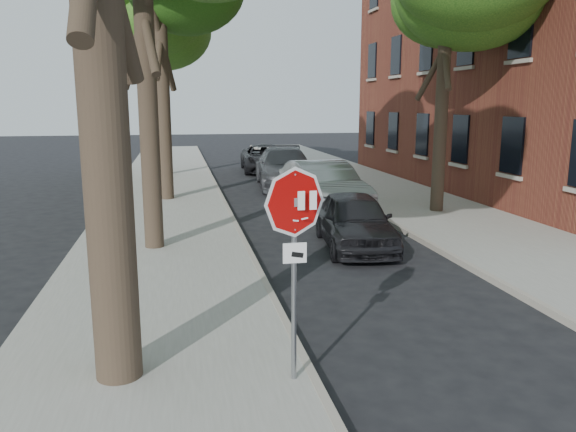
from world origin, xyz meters
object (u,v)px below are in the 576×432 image
object	(u,v)px
stop_sign	(295,234)
car_c	(285,168)
car_a	(355,220)
tree_far	(156,19)
car_d	(265,158)
car_b	(323,187)

from	to	relation	value
stop_sign	car_c	size ratio (longest dim) A/B	0.47
stop_sign	car_c	bearing A→B (deg)	79.51
stop_sign	car_a	xyz separation A→B (m)	(2.84, 6.48, -1.28)
tree_far	car_d	distance (m)	8.39
tree_far	car_c	distance (m)	9.31
car_c	stop_sign	bearing A→B (deg)	-95.83
car_a	tree_far	bearing A→B (deg)	114.74
car_a	car_b	bearing A→B (deg)	90.83
car_d	car_a	bearing A→B (deg)	-87.66
stop_sign	tree_far	distance (m)	21.88
car_c	car_d	bearing A→B (deg)	94.33
car_b	tree_far	bearing A→B (deg)	112.80
car_a	car_d	world-z (taller)	car_d
stop_sign	car_d	distance (m)	22.55
car_b	car_d	size ratio (longest dim) A/B	0.99
tree_far	car_a	size ratio (longest dim) A/B	2.38
car_a	car_c	xyz separation A→B (m)	(0.25, 10.24, 0.14)
car_a	car_b	world-z (taller)	car_b
tree_far	car_c	xyz separation A→B (m)	(5.12, -4.42, -6.40)
car_a	car_d	size ratio (longest dim) A/B	0.79
tree_far	stop_sign	bearing A→B (deg)	-84.54
tree_far	car_c	bearing A→B (deg)	-40.79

